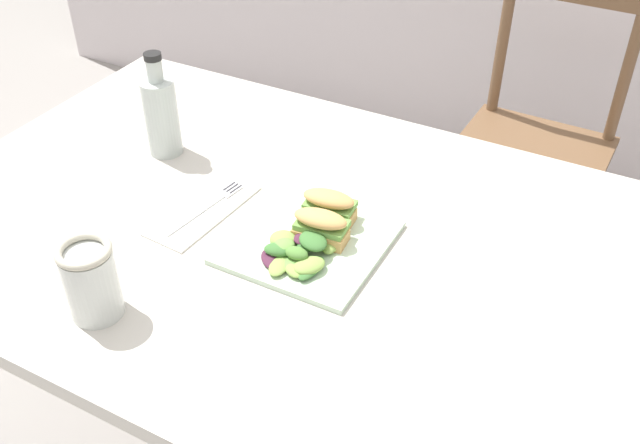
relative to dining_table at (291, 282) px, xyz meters
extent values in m
cube|color=#BCB7AD|center=(0.00, 0.00, 0.11)|extent=(1.33, 0.87, 0.03)
cube|color=#2D2D33|center=(-0.59, 0.37, -0.26)|extent=(0.07, 0.07, 0.71)
cube|color=#2D2D33|center=(0.59, 0.37, -0.26)|extent=(0.07, 0.07, 0.71)
cylinder|color=brown|center=(0.04, 0.76, -0.40)|extent=(0.03, 0.03, 0.43)
cylinder|color=brown|center=(0.38, 0.75, -0.40)|extent=(0.03, 0.03, 0.43)
cylinder|color=brown|center=(0.05, 1.10, -0.40)|extent=(0.03, 0.03, 0.43)
cylinder|color=brown|center=(0.39, 1.09, -0.40)|extent=(0.03, 0.03, 0.43)
cube|color=brown|center=(0.21, 0.92, -0.18)|extent=(0.41, 0.41, 0.02)
cylinder|color=brown|center=(0.05, 1.11, 0.04)|extent=(0.03, 0.03, 0.42)
cylinder|color=brown|center=(0.39, 1.10, 0.04)|extent=(0.03, 0.03, 0.42)
cube|color=beige|center=(0.05, -0.02, 0.13)|extent=(0.24, 0.24, 0.01)
cube|color=tan|center=(0.07, -0.01, 0.14)|extent=(0.09, 0.05, 0.02)
cube|color=#6B9E47|center=(0.07, -0.01, 0.16)|extent=(0.09, 0.06, 0.01)
ellipsoid|color=tan|center=(0.07, -0.01, 0.18)|extent=(0.09, 0.05, 0.02)
cube|color=tan|center=(0.05, 0.04, 0.14)|extent=(0.09, 0.05, 0.02)
cube|color=#6B9E47|center=(0.05, 0.05, 0.16)|extent=(0.09, 0.06, 0.01)
ellipsoid|color=tan|center=(0.05, 0.04, 0.18)|extent=(0.09, 0.05, 0.02)
ellipsoid|color=#84A84C|center=(0.09, -0.02, 0.14)|extent=(0.04, 0.06, 0.02)
ellipsoid|color=#4C2338|center=(0.02, -0.10, 0.14)|extent=(0.06, 0.06, 0.01)
ellipsoid|color=#84A84C|center=(0.09, -0.09, 0.14)|extent=(0.06, 0.06, 0.02)
ellipsoid|color=#84A84C|center=(0.02, -0.05, 0.14)|extent=(0.05, 0.05, 0.02)
ellipsoid|color=#4C2338|center=(0.05, -0.03, 0.15)|extent=(0.05, 0.06, 0.01)
ellipsoid|color=#3D7033|center=(0.06, -0.05, 0.14)|extent=(0.04, 0.05, 0.01)
ellipsoid|color=#3D7033|center=(0.09, -0.09, 0.14)|extent=(0.03, 0.07, 0.01)
ellipsoid|color=#3D7033|center=(0.07, -0.05, 0.15)|extent=(0.07, 0.06, 0.02)
ellipsoid|color=#84A84C|center=(0.07, -0.10, 0.14)|extent=(0.05, 0.05, 0.01)
ellipsoid|color=#84A84C|center=(0.04, -0.10, 0.14)|extent=(0.04, 0.06, 0.01)
ellipsoid|color=#518438|center=(0.06, -0.08, 0.15)|extent=(0.04, 0.03, 0.02)
ellipsoid|color=#3D7033|center=(0.03, -0.08, 0.15)|extent=(0.06, 0.05, 0.02)
ellipsoid|color=#84A84C|center=(0.07, -0.03, 0.15)|extent=(0.07, 0.07, 0.01)
ellipsoid|color=#6B9E47|center=(0.06, -0.09, 0.14)|extent=(0.04, 0.04, 0.01)
ellipsoid|color=#6B9E47|center=(0.03, -0.07, 0.15)|extent=(0.04, 0.05, 0.01)
cube|color=silver|center=(-0.16, -0.03, 0.12)|extent=(0.11, 0.23, 0.00)
cube|color=silver|center=(-0.16, -0.05, 0.13)|extent=(0.03, 0.14, 0.00)
cube|color=silver|center=(-0.15, 0.04, 0.13)|extent=(0.03, 0.05, 0.00)
cube|color=#38383D|center=(-0.14, 0.05, 0.13)|extent=(0.01, 0.03, 0.00)
cube|color=#38383D|center=(-0.15, 0.05, 0.13)|extent=(0.01, 0.03, 0.00)
cube|color=#38383D|center=(-0.16, 0.05, 0.13)|extent=(0.01, 0.03, 0.00)
cylinder|color=#472819|center=(-0.34, 0.10, 0.17)|extent=(0.06, 0.06, 0.11)
cylinder|color=#B2BCB7|center=(-0.34, 0.10, 0.20)|extent=(0.06, 0.06, 0.15)
cylinder|color=#B2BCB7|center=(-0.34, 0.10, 0.29)|extent=(0.03, 0.03, 0.04)
cylinder|color=black|center=(-0.34, 0.10, 0.32)|extent=(0.03, 0.03, 0.01)
cylinder|color=gold|center=(-0.15, -0.30, 0.17)|extent=(0.07, 0.07, 0.09)
cylinder|color=silver|center=(-0.15, -0.30, 0.18)|extent=(0.08, 0.08, 0.11)
torus|color=#B7B29E|center=(-0.15, -0.30, 0.24)|extent=(0.08, 0.08, 0.01)
camera|label=1|loc=(0.50, -0.82, 0.87)|focal=40.35mm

